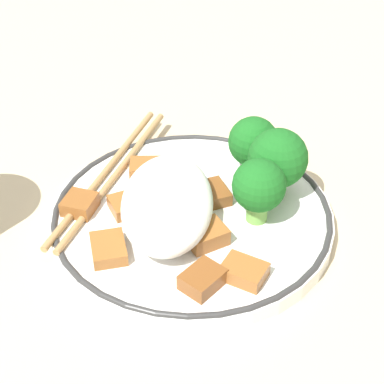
% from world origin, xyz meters
% --- Properties ---
extents(ground_plane, '(3.00, 3.00, 0.00)m').
position_xyz_m(ground_plane, '(0.00, 0.00, 0.00)').
color(ground_plane, '#C6B28E').
extents(plate, '(0.22, 0.22, 0.02)m').
position_xyz_m(plate, '(0.00, 0.00, 0.01)').
color(plate, white).
rests_on(plate, ground_plane).
extents(rice_mound, '(0.12, 0.07, 0.04)m').
position_xyz_m(rice_mound, '(0.01, -0.02, 0.03)').
color(rice_mound, white).
rests_on(rice_mound, plate).
extents(broccoli_back_left, '(0.04, 0.04, 0.05)m').
position_xyz_m(broccoli_back_left, '(0.01, 0.05, 0.04)').
color(broccoli_back_left, '#72AD4C').
rests_on(broccoli_back_left, plate).
extents(broccoli_back_center, '(0.05, 0.05, 0.06)m').
position_xyz_m(broccoli_back_center, '(-0.02, 0.07, 0.05)').
color(broccoli_back_center, '#72AD4C').
rests_on(broccoli_back_center, plate).
extents(broccoli_back_right, '(0.04, 0.04, 0.05)m').
position_xyz_m(broccoli_back_right, '(-0.06, 0.05, 0.04)').
color(broccoli_back_right, '#72AD4C').
rests_on(broccoli_back_right, plate).
extents(meat_near_front, '(0.02, 0.04, 0.01)m').
position_xyz_m(meat_near_front, '(-0.05, -0.03, 0.02)').
color(meat_near_front, '#995B28').
rests_on(meat_near_front, plate).
extents(meat_near_left, '(0.04, 0.04, 0.01)m').
position_xyz_m(meat_near_left, '(0.08, 0.01, 0.02)').
color(meat_near_left, brown).
rests_on(meat_near_left, plate).
extents(meat_near_right, '(0.03, 0.03, 0.01)m').
position_xyz_m(meat_near_right, '(-0.00, -0.05, 0.02)').
color(meat_near_right, '#995B28').
rests_on(meat_near_right, plate).
extents(meat_near_back, '(0.03, 0.04, 0.01)m').
position_xyz_m(meat_near_back, '(0.07, 0.04, 0.02)').
color(meat_near_back, '#995B28').
rests_on(meat_near_back, plate).
extents(meat_on_rice_edge, '(0.04, 0.03, 0.01)m').
position_xyz_m(meat_on_rice_edge, '(0.05, -0.06, 0.02)').
color(meat_on_rice_edge, '#995B28').
rests_on(meat_on_rice_edge, plate).
extents(meat_mid_left, '(0.03, 0.04, 0.01)m').
position_xyz_m(meat_mid_left, '(0.03, 0.01, 0.02)').
color(meat_mid_left, '#995B28').
rests_on(meat_mid_left, plate).
extents(meat_mid_right, '(0.03, 0.03, 0.01)m').
position_xyz_m(meat_mid_right, '(0.00, -0.09, 0.02)').
color(meat_mid_right, brown).
rests_on(meat_mid_right, plate).
extents(meat_far_scatter, '(0.04, 0.03, 0.01)m').
position_xyz_m(meat_far_scatter, '(-0.02, 0.02, 0.02)').
color(meat_far_scatter, brown).
rests_on(meat_far_scatter, plate).
extents(chopsticks, '(0.19, 0.08, 0.01)m').
position_xyz_m(chopsticks, '(-0.04, -0.07, 0.02)').
color(chopsticks, '#AD8451').
rests_on(chopsticks, plate).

